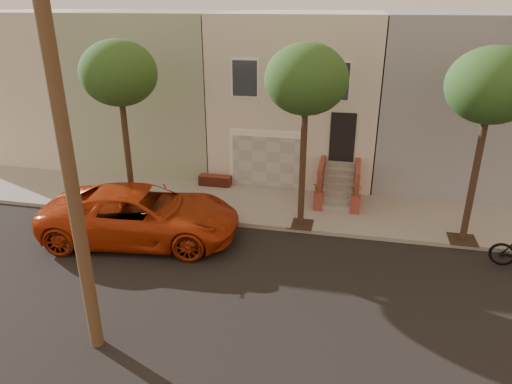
# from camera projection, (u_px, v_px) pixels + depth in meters

# --- Properties ---
(ground) EXTENTS (90.00, 90.00, 0.00)m
(ground) POSITION_uv_depth(u_px,v_px,m) (249.00, 284.00, 13.39)
(ground) COLOR black
(ground) RESTS_ON ground
(sidewalk) EXTENTS (40.00, 3.70, 0.15)m
(sidewalk) POSITION_uv_depth(u_px,v_px,m) (280.00, 207.00, 18.19)
(sidewalk) COLOR gray
(sidewalk) RESTS_ON ground
(house_row) EXTENTS (33.10, 11.70, 7.00)m
(house_row) POSITION_uv_depth(u_px,v_px,m) (301.00, 90.00, 22.09)
(house_row) COLOR #BCB1A0
(house_row) RESTS_ON sidewalk
(tree_left) EXTENTS (2.70, 2.57, 6.30)m
(tree_left) POSITION_uv_depth(u_px,v_px,m) (119.00, 74.00, 15.96)
(tree_left) COLOR #2D2116
(tree_left) RESTS_ON sidewalk
(tree_mid) EXTENTS (2.70, 2.57, 6.30)m
(tree_mid) POSITION_uv_depth(u_px,v_px,m) (306.00, 81.00, 14.70)
(tree_mid) COLOR #2D2116
(tree_mid) RESTS_ON sidewalk
(tree_right) EXTENTS (2.70, 2.57, 6.30)m
(tree_right) POSITION_uv_depth(u_px,v_px,m) (492.00, 87.00, 13.62)
(tree_right) COLOR #2D2116
(tree_right) RESTS_ON sidewalk
(pickup_truck) EXTENTS (6.92, 3.87, 1.83)m
(pickup_truck) POSITION_uv_depth(u_px,v_px,m) (142.00, 214.00, 15.64)
(pickup_truck) COLOR #B3350F
(pickup_truck) RESTS_ON ground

